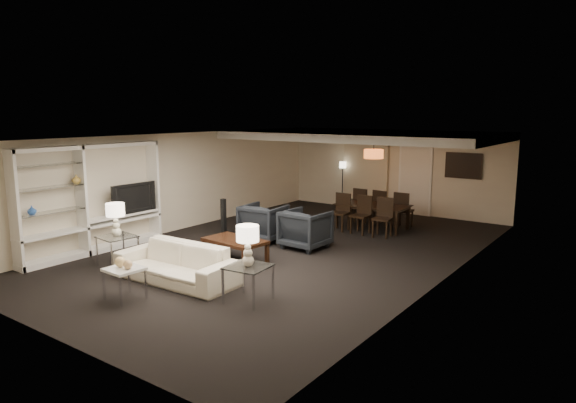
% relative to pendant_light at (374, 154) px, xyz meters
% --- Properties ---
extents(floor, '(11.00, 11.00, 0.00)m').
position_rel_pendant_light_xyz_m(floor, '(-0.30, -3.50, -1.92)').
color(floor, black).
rests_on(floor, ground).
extents(ceiling, '(7.00, 11.00, 0.02)m').
position_rel_pendant_light_xyz_m(ceiling, '(-0.30, -3.50, 0.58)').
color(ceiling, silver).
rests_on(ceiling, ground).
extents(wall_back, '(7.00, 0.02, 2.50)m').
position_rel_pendant_light_xyz_m(wall_back, '(-0.30, 2.00, -0.67)').
color(wall_back, beige).
rests_on(wall_back, ground).
extents(wall_front, '(7.00, 0.02, 2.50)m').
position_rel_pendant_light_xyz_m(wall_front, '(-0.30, -9.00, -0.67)').
color(wall_front, beige).
rests_on(wall_front, ground).
extents(wall_left, '(0.02, 11.00, 2.50)m').
position_rel_pendant_light_xyz_m(wall_left, '(-3.80, -3.50, -0.67)').
color(wall_left, beige).
rests_on(wall_left, ground).
extents(wall_right, '(0.02, 11.00, 2.50)m').
position_rel_pendant_light_xyz_m(wall_right, '(3.20, -3.50, -0.67)').
color(wall_right, beige).
rests_on(wall_right, ground).
extents(ceiling_soffit, '(7.00, 4.00, 0.20)m').
position_rel_pendant_light_xyz_m(ceiling_soffit, '(-0.30, 0.00, 0.48)').
color(ceiling_soffit, silver).
rests_on(ceiling_soffit, ceiling).
extents(curtains, '(1.50, 0.12, 2.40)m').
position_rel_pendant_light_xyz_m(curtains, '(-1.20, 1.92, -0.72)').
color(curtains, beige).
rests_on(curtains, wall_back).
extents(door, '(0.90, 0.05, 2.10)m').
position_rel_pendant_light_xyz_m(door, '(0.40, 1.97, -0.87)').
color(door, silver).
rests_on(door, wall_back).
extents(painting, '(0.95, 0.04, 0.65)m').
position_rel_pendant_light_xyz_m(painting, '(1.80, 1.96, -0.37)').
color(painting, '#142D38').
rests_on(painting, wall_back).
extents(media_unit, '(0.38, 3.40, 2.35)m').
position_rel_pendant_light_xyz_m(media_unit, '(-3.61, -6.10, -0.74)').
color(media_unit, white).
rests_on(media_unit, wall_left).
extents(pendant_light, '(0.52, 0.52, 0.24)m').
position_rel_pendant_light_xyz_m(pendant_light, '(0.00, 0.00, 0.00)').
color(pendant_light, '#D8591E').
rests_on(pendant_light, ceiling_soffit).
extents(sofa, '(2.37, 1.01, 0.68)m').
position_rel_pendant_light_xyz_m(sofa, '(-0.70, -6.40, -1.58)').
color(sofa, beige).
rests_on(sofa, floor).
extents(coffee_table, '(1.34, 0.86, 0.46)m').
position_rel_pendant_light_xyz_m(coffee_table, '(-0.70, -4.80, -1.69)').
color(coffee_table, black).
rests_on(coffee_table, floor).
extents(armchair_left, '(1.02, 1.04, 0.87)m').
position_rel_pendant_light_xyz_m(armchair_left, '(-1.30, -3.10, -1.48)').
color(armchair_left, black).
rests_on(armchair_left, floor).
extents(armchair_right, '(0.96, 0.99, 0.87)m').
position_rel_pendant_light_xyz_m(armchair_right, '(-0.10, -3.10, -1.48)').
color(armchair_right, black).
rests_on(armchair_right, floor).
extents(side_table_left, '(0.71, 0.71, 0.60)m').
position_rel_pendant_light_xyz_m(side_table_left, '(-2.40, -6.40, -1.62)').
color(side_table_left, white).
rests_on(side_table_left, floor).
extents(side_table_right, '(0.71, 0.71, 0.60)m').
position_rel_pendant_light_xyz_m(side_table_right, '(1.00, -6.40, -1.62)').
color(side_table_right, white).
rests_on(side_table_right, floor).
extents(table_lamp_left, '(0.41, 0.41, 0.66)m').
position_rel_pendant_light_xyz_m(table_lamp_left, '(-2.40, -6.40, -0.99)').
color(table_lamp_left, white).
rests_on(table_lamp_left, side_table_left).
extents(table_lamp_right, '(0.39, 0.39, 0.66)m').
position_rel_pendant_light_xyz_m(table_lamp_right, '(1.00, -6.40, -0.99)').
color(table_lamp_right, beige).
rests_on(table_lamp_right, side_table_right).
extents(marble_table, '(0.56, 0.56, 0.54)m').
position_rel_pendant_light_xyz_m(marble_table, '(-0.70, -7.50, -1.65)').
color(marble_table, white).
rests_on(marble_table, floor).
extents(gold_gourd_a, '(0.17, 0.17, 0.17)m').
position_rel_pendant_light_xyz_m(gold_gourd_a, '(-0.80, -7.50, -1.30)').
color(gold_gourd_a, '#E2BC77').
rests_on(gold_gourd_a, marble_table).
extents(gold_gourd_b, '(0.15, 0.15, 0.15)m').
position_rel_pendant_light_xyz_m(gold_gourd_b, '(-0.60, -7.50, -1.31)').
color(gold_gourd_b, tan).
rests_on(gold_gourd_b, marble_table).
extents(television, '(1.17, 0.15, 0.68)m').
position_rel_pendant_light_xyz_m(television, '(-3.58, -5.13, -0.83)').
color(television, black).
rests_on(television, media_unit).
extents(vase_blue, '(0.17, 0.17, 0.18)m').
position_rel_pendant_light_xyz_m(vase_blue, '(-3.61, -7.42, -0.77)').
color(vase_blue, '#2959B3').
rests_on(vase_blue, media_unit).
extents(vase_amber, '(0.18, 0.18, 0.18)m').
position_rel_pendant_light_xyz_m(vase_amber, '(-3.61, -6.44, -0.27)').
color(vase_amber, gold).
rests_on(vase_amber, media_unit).
extents(floor_speaker, '(0.11, 0.11, 0.95)m').
position_rel_pendant_light_xyz_m(floor_speaker, '(-2.29, -3.42, -1.45)').
color(floor_speaker, black).
rests_on(floor_speaker, floor).
extents(dining_table, '(1.87, 1.09, 0.64)m').
position_rel_pendant_light_xyz_m(dining_table, '(0.25, -0.50, -1.60)').
color(dining_table, black).
rests_on(dining_table, floor).
extents(chair_nl, '(0.46, 0.46, 0.96)m').
position_rel_pendant_light_xyz_m(chair_nl, '(-0.35, -1.15, -1.44)').
color(chair_nl, black).
rests_on(chair_nl, floor).
extents(chair_nm, '(0.46, 0.46, 0.96)m').
position_rel_pendant_light_xyz_m(chair_nm, '(0.25, -1.15, -1.44)').
color(chair_nm, black).
rests_on(chair_nm, floor).
extents(chair_nr, '(0.49, 0.49, 0.96)m').
position_rel_pendant_light_xyz_m(chair_nr, '(0.85, -1.15, -1.44)').
color(chair_nr, black).
rests_on(chair_nr, floor).
extents(chair_fl, '(0.45, 0.45, 0.96)m').
position_rel_pendant_light_xyz_m(chair_fl, '(-0.35, 0.15, -1.44)').
color(chair_fl, black).
rests_on(chair_fl, floor).
extents(chair_fm, '(0.49, 0.49, 0.96)m').
position_rel_pendant_light_xyz_m(chair_fm, '(0.25, 0.15, -1.44)').
color(chair_fm, black).
rests_on(chair_fm, floor).
extents(chair_fr, '(0.45, 0.45, 0.96)m').
position_rel_pendant_light_xyz_m(chair_fr, '(0.85, 0.15, -1.44)').
color(chair_fr, black).
rests_on(chair_fr, floor).
extents(floor_lamp, '(0.22, 0.22, 1.47)m').
position_rel_pendant_light_xyz_m(floor_lamp, '(-1.90, 1.70, -1.19)').
color(floor_lamp, black).
rests_on(floor_lamp, floor).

